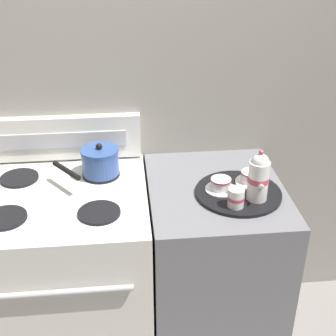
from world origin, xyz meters
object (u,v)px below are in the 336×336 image
(saucepan, at_px, (100,161))
(teapot, at_px, (259,177))
(teacup_right, at_px, (251,177))
(serving_tray, at_px, (239,193))
(teacup_left, at_px, (221,184))
(creamer_jug, at_px, (237,198))
(stove, at_px, (69,279))

(saucepan, height_order, teapot, teapot)
(teacup_right, bearing_deg, teapot, -93.31)
(saucepan, bearing_deg, serving_tray, -20.58)
(teacup_left, height_order, creamer_jug, creamer_jug)
(creamer_jug, bearing_deg, teacup_right, 58.68)
(serving_tray, relative_size, teacup_right, 2.77)
(teacup_left, relative_size, teacup_right, 1.00)
(teacup_right, xyz_separation_m, creamer_jug, (-0.10, -0.17, 0.01))
(saucepan, distance_m, teacup_left, 0.54)
(stove, height_order, teacup_left, teacup_left)
(stove, height_order, teapot, teapot)
(saucepan, bearing_deg, teapot, -23.68)
(teapot, xyz_separation_m, creamer_jug, (-0.10, -0.05, -0.06))
(stove, relative_size, teacup_right, 7.13)
(serving_tray, relative_size, creamer_jug, 4.54)
(teacup_left, height_order, teacup_right, same)
(serving_tray, height_order, teacup_left, teacup_left)
(teacup_left, xyz_separation_m, creamer_jug, (0.03, -0.13, 0.01))
(stove, xyz_separation_m, teapot, (0.81, -0.13, 0.57))
(saucepan, distance_m, teacup_right, 0.66)
(stove, relative_size, teapot, 4.19)
(stove, xyz_separation_m, serving_tray, (0.75, -0.06, 0.46))
(serving_tray, relative_size, teapot, 1.63)
(teacup_right, bearing_deg, teacup_left, -162.21)
(serving_tray, xyz_separation_m, teacup_right, (0.07, 0.06, 0.03))
(saucepan, xyz_separation_m, serving_tray, (0.57, -0.21, -0.07))
(serving_tray, distance_m, creamer_jug, 0.12)
(stove, relative_size, serving_tray, 2.57)
(creamer_jug, bearing_deg, teapot, 25.16)
(stove, distance_m, serving_tray, 0.88)
(saucepan, height_order, teacup_right, saucepan)
(saucepan, distance_m, serving_tray, 0.61)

